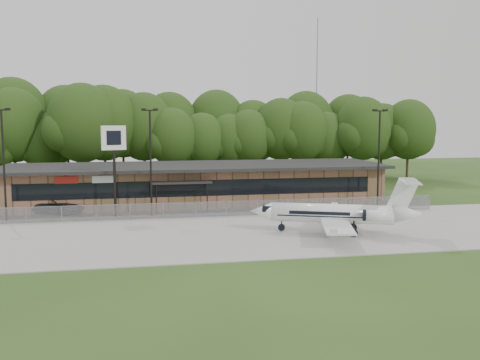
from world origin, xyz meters
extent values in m
plane|color=#294619|center=(0.00, 0.00, 0.00)|extent=(160.00, 160.00, 0.00)
cube|color=#9E9B93|center=(0.00, 8.00, 0.04)|extent=(64.00, 18.00, 0.08)
cube|color=#383835|center=(0.00, 19.50, 0.03)|extent=(50.00, 9.00, 0.06)
cube|color=#8A5A45|center=(0.00, 24.00, 2.00)|extent=(40.00, 10.00, 4.00)
cube|color=black|center=(0.00, 18.98, 2.30)|extent=(36.00, 0.08, 1.60)
cube|color=black|center=(0.00, 23.50, 4.15)|extent=(41.00, 11.50, 0.30)
cube|color=black|center=(-2.00, 18.40, 3.00)|extent=(6.00, 1.60, 0.20)
cube|color=#AC1E15|center=(-13.00, 18.95, 3.40)|extent=(2.20, 0.06, 0.70)
cube|color=silver|center=(-9.50, 18.95, 3.40)|extent=(2.20, 0.06, 0.70)
cube|color=gray|center=(0.00, 15.00, 0.75)|extent=(46.00, 0.03, 1.50)
cube|color=gray|center=(0.00, 15.00, 1.50)|extent=(46.00, 0.04, 0.04)
cylinder|color=gray|center=(22.00, 48.00, 12.50)|extent=(0.20, 0.20, 25.00)
cylinder|color=black|center=(-18.00, 16.50, 5.00)|extent=(0.18, 0.18, 10.00)
cube|color=black|center=(-18.00, 16.50, 10.05)|extent=(1.20, 0.12, 0.12)
cube|color=black|center=(-17.45, 16.50, 10.12)|extent=(0.45, 0.30, 0.22)
cylinder|color=black|center=(-5.00, 16.50, 5.00)|extent=(0.18, 0.18, 10.00)
cube|color=black|center=(-5.00, 16.50, 10.05)|extent=(1.20, 0.12, 0.12)
cube|color=black|center=(-5.55, 16.50, 10.12)|extent=(0.45, 0.30, 0.22)
cube|color=black|center=(-4.45, 16.50, 10.12)|extent=(0.45, 0.30, 0.22)
cylinder|color=black|center=(18.00, 16.50, 5.00)|extent=(0.18, 0.18, 10.00)
cube|color=black|center=(18.00, 16.50, 10.05)|extent=(1.20, 0.12, 0.12)
cube|color=black|center=(17.45, 16.50, 10.12)|extent=(0.45, 0.30, 0.22)
cube|color=black|center=(18.55, 16.50, 10.12)|extent=(0.45, 0.30, 0.22)
cylinder|color=white|center=(9.07, 5.92, 1.63)|extent=(9.51, 4.91, 1.54)
cone|color=white|center=(3.69, 8.01, 1.63)|extent=(2.35, 2.13, 1.54)
cone|color=white|center=(14.53, 3.80, 1.78)|extent=(2.53, 2.20, 1.54)
cube|color=white|center=(8.37, 2.79, 1.20)|extent=(4.06, 6.14, 0.12)
cube|color=white|center=(10.66, 8.71, 1.20)|extent=(4.06, 6.14, 0.12)
cylinder|color=white|center=(11.86, 3.55, 1.78)|extent=(2.28, 1.57, 0.86)
cylinder|color=white|center=(12.73, 5.79, 1.78)|extent=(2.28, 1.57, 0.86)
cube|color=white|center=(14.08, 3.98, 3.17)|extent=(2.25, 0.98, 2.89)
cube|color=white|center=(14.62, 3.77, 4.37)|extent=(2.76, 4.57, 0.10)
cube|color=black|center=(4.32, 7.76, 1.90)|extent=(1.31, 1.42, 0.48)
cube|color=black|center=(10.68, 5.30, 0.34)|extent=(1.55, 2.43, 0.67)
cylinder|color=black|center=(5.30, 7.38, 0.34)|extent=(0.75, 0.75, 0.21)
imported|color=#29292B|center=(-14.37, 19.78, 0.85)|extent=(6.71, 4.76, 1.70)
cylinder|color=black|center=(-8.36, 16.80, 4.11)|extent=(0.29, 0.29, 8.23)
cube|color=silver|center=(-8.36, 16.80, 7.51)|extent=(2.27, 0.70, 2.26)
cube|color=black|center=(-8.33, 16.67, 7.51)|extent=(1.32, 0.31, 1.34)
camera|label=1|loc=(-6.11, -34.29, 9.32)|focal=40.00mm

